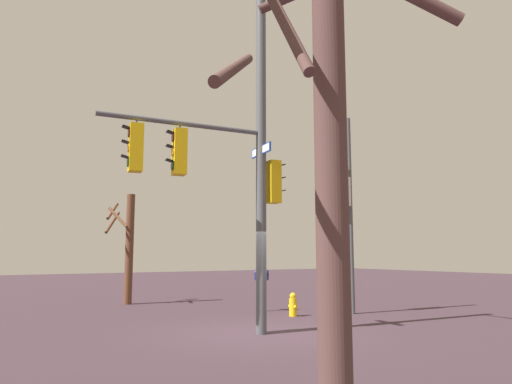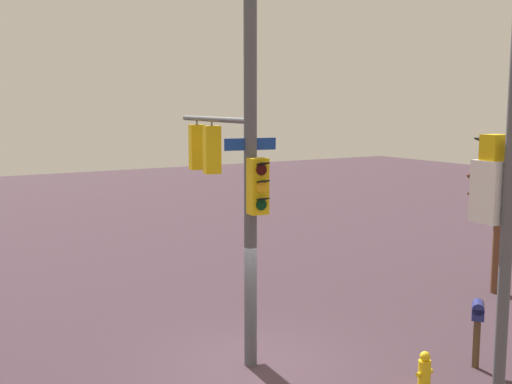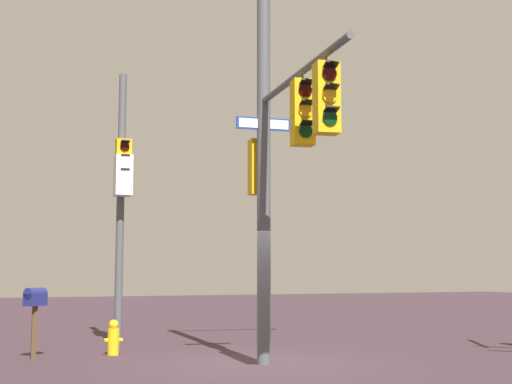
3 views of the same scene
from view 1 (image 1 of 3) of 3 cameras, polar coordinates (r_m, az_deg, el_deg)
The scene contains 7 objects.
ground_plane at distance 12.12m, azimuth 0.62°, elevation -16.71°, with size 80.00×80.00×0.00m, color #3B2932.
main_signal_pole_assembly at distance 11.83m, azimuth -1.90°, elevation 6.43°, with size 3.74×4.75×9.35m.
secondary_pole_assembly at distance 16.14m, azimuth 10.67°, elevation -0.79°, with size 0.44×0.73×6.59m.
fire_hydrant at distance 15.35m, azimuth 4.48°, elevation -13.45°, with size 0.38×0.24×0.73m.
mailbox at distance 16.54m, azimuth 0.69°, elevation -10.38°, with size 0.49×0.47×1.41m.
bare_tree_behind_pole at distance 19.50m, azimuth -15.24°, elevation -6.16°, with size 1.84×1.21×4.32m.
bare_tree_across_street at distance 4.63m, azimuth 8.10°, elevation 5.18°, with size 2.66×2.47×5.47m.
Camera 1 is at (10.07, -6.46, 1.94)m, focal length 33.16 mm.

